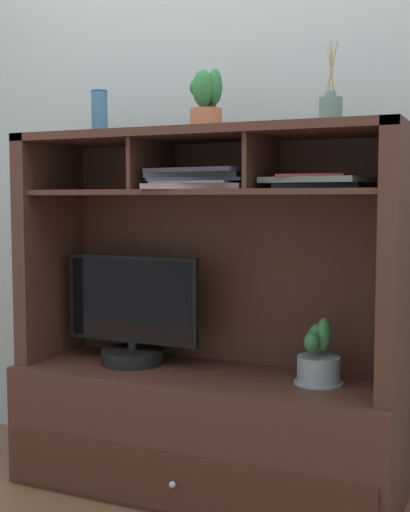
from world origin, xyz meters
name	(u,v)px	position (x,y,z in m)	size (l,w,h in m)	color
floor_plane	(205,491)	(0.00, 0.00, -0.01)	(6.00, 6.00, 0.02)	brown
back_wall	(234,121)	(0.00, 0.28, 1.40)	(6.00, 0.02, 2.80)	#ACBABA
media_console	(206,384)	(0.00, 0.01, 0.40)	(1.43, 0.54, 1.34)	#492A20
tv_monitor	(132,319)	(-0.31, 0.00, 0.63)	(0.56, 0.25, 0.42)	black
potted_orchid	(319,361)	(0.43, 0.01, 0.53)	(0.17, 0.17, 0.23)	gray
magazine_stack_left	(200,179)	(0.01, -0.06, 1.16)	(0.40, 0.30, 0.07)	gray
magazine_stack_centre	(317,182)	(0.41, 0.02, 1.15)	(0.35, 0.31, 0.05)	#293449
diffuser_bottle	(331,109)	(0.46, -0.02, 1.38)	(0.08, 0.08, 0.27)	slate
potted_succulent	(206,101)	(0.00, 0.00, 1.44)	(0.13, 0.14, 0.22)	#BB6945
ceramic_vase	(100,113)	(-0.46, 0.03, 1.43)	(0.07, 0.07, 0.18)	teal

